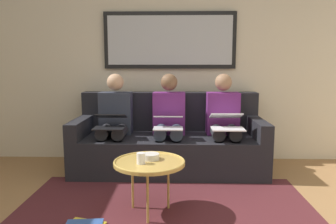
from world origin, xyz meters
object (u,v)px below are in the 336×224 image
at_px(person_left, 224,120).
at_px(coffee_table, 149,163).
at_px(bowl, 151,157).
at_px(laptop_silver, 168,122).
at_px(couch, 169,143).
at_px(person_middle, 169,120).
at_px(framed_mirror, 170,40).
at_px(person_right, 115,119).
at_px(laptop_white, 227,121).
at_px(laptop_black, 110,121).
at_px(cup, 141,158).

bearing_deg(person_left, coffee_table, 56.09).
relative_size(bowl, laptop_silver, 0.44).
bearing_deg(couch, person_middle, 90.00).
xyz_separation_m(couch, framed_mirror, (0.00, -0.39, 1.24)).
bearing_deg(framed_mirror, bowl, 85.41).
bearing_deg(bowl, person_right, -64.72).
xyz_separation_m(person_left, laptop_white, (-0.00, 0.23, 0.02)).
relative_size(person_right, laptop_black, 3.19).
bearing_deg(laptop_silver, person_left, -158.58).
relative_size(couch, framed_mirror, 1.31).
height_order(coffee_table, person_middle, person_middle).
xyz_separation_m(person_middle, laptop_black, (0.64, 0.24, 0.02)).
bearing_deg(laptop_silver, person_middle, -90.00).
bearing_deg(bowl, laptop_white, -131.67).
distance_m(person_middle, person_right, 0.64).
height_order(bowl, laptop_white, laptop_white).
relative_size(person_left, laptop_black, 3.19).
xyz_separation_m(framed_mirror, laptop_black, (0.64, 0.70, -0.92)).
bearing_deg(person_right, person_middle, 180.00).
xyz_separation_m(couch, cup, (0.19, 1.28, 0.19)).
bearing_deg(laptop_silver, person_right, -21.42).
bearing_deg(laptop_black, couch, -154.22).
relative_size(framed_mirror, laptop_silver, 5.09).
bearing_deg(laptop_black, person_middle, -159.41).
height_order(cup, person_left, person_left).
bearing_deg(coffee_table, couch, -96.20).
height_order(coffee_table, person_left, person_left).
distance_m(couch, person_left, 0.71).
height_order(bowl, person_middle, person_middle).
relative_size(bowl, laptop_black, 0.41).
relative_size(laptop_white, laptop_silver, 1.17).
distance_m(coffee_table, laptop_black, 1.06).
height_order(couch, laptop_black, couch).
relative_size(couch, bowl, 15.20).
height_order(coffee_table, laptop_silver, laptop_silver).
bearing_deg(laptop_silver, laptop_black, -0.96).
xyz_separation_m(framed_mirror, cup, (0.19, 1.67, -1.05)).
distance_m(person_middle, laptop_silver, 0.25).
distance_m(person_left, laptop_black, 1.30).
height_order(framed_mirror, coffee_table, framed_mirror).
bearing_deg(laptop_black, laptop_silver, 179.04).
xyz_separation_m(cup, laptop_silver, (-0.19, -0.96, 0.13)).
height_order(coffee_table, cup, cup).
height_order(laptop_white, laptop_black, laptop_white).
distance_m(person_left, laptop_silver, 0.69).
relative_size(couch, laptop_silver, 6.70).
bearing_deg(bowl, framed_mirror, -94.59).
xyz_separation_m(framed_mirror, laptop_silver, (0.00, 0.71, -0.92)).
bearing_deg(framed_mirror, cup, 83.36).
bearing_deg(cup, person_left, -124.50).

